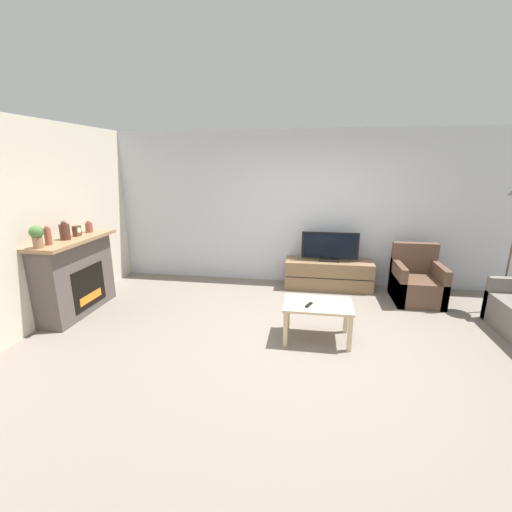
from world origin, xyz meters
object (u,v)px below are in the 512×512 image
at_px(mantel_vase_right, 89,227).
at_px(coffee_table, 318,309).
at_px(tv, 330,248).
at_px(mantel_clock, 77,231).
at_px(tv_stand, 328,275).
at_px(potted_plant, 37,235).
at_px(mantel_vase_centre_left, 65,231).
at_px(remote, 309,305).
at_px(armchair, 416,283).
at_px(fireplace, 75,275).
at_px(mantel_vase_left, 48,236).

relative_size(mantel_vase_right, coffee_table, 0.22).
bearing_deg(mantel_vase_right, tv, 17.61).
relative_size(mantel_clock, tv_stand, 0.10).
distance_m(mantel_vase_right, coffee_table, 3.60).
relative_size(mantel_vase_right, potted_plant, 0.65).
height_order(mantel_vase_centre_left, remote, mantel_vase_centre_left).
xyz_separation_m(mantel_vase_centre_left, armchair, (5.02, 1.34, -0.95)).
xyz_separation_m(tv, armchair, (1.36, -0.35, -0.44)).
relative_size(mantel_vase_right, tv, 0.19).
bearing_deg(coffee_table, armchair, 43.80).
bearing_deg(fireplace, mantel_vase_centre_left, -80.86).
distance_m(tv, coffee_table, 1.90).
height_order(mantel_vase_left, mantel_clock, mantel_vase_left).
height_order(mantel_clock, tv_stand, mantel_clock).
xyz_separation_m(mantel_vase_centre_left, tv, (3.66, 1.69, -0.51)).
bearing_deg(mantel_clock, mantel_vase_centre_left, -90.18).
bearing_deg(mantel_vase_centre_left, fireplace, 99.14).
relative_size(fireplace, mantel_clock, 9.32).
xyz_separation_m(fireplace, armchair, (5.04, 1.24, -0.28)).
height_order(fireplace, mantel_vase_right, mantel_vase_right).
xyz_separation_m(potted_plant, tv, (3.66, 2.18, -0.55)).
bearing_deg(tv_stand, mantel_clock, -158.48).
height_order(fireplace, armchair, fireplace).
xyz_separation_m(tv_stand, coffee_table, (-0.22, -1.86, 0.15)).
bearing_deg(tv_stand, tv, -90.00).
height_order(mantel_clock, armchair, mantel_clock).
distance_m(mantel_vase_left, tv_stand, 4.29).
relative_size(mantel_clock, tv, 0.16).
height_order(fireplace, tv, fireplace).
height_order(mantel_vase_centre_left, mantel_vase_right, mantel_vase_centre_left).
height_order(mantel_vase_right, armchair, mantel_vase_right).
relative_size(mantel_vase_centre_left, mantel_vase_right, 1.43).
relative_size(mantel_vase_left, mantel_vase_right, 1.38).
distance_m(tv_stand, tv, 0.48).
relative_size(tv_stand, armchair, 1.68).
bearing_deg(mantel_vase_right, armchair, 9.24).
bearing_deg(potted_plant, tv, 30.71).
xyz_separation_m(mantel_vase_left, coffee_table, (3.44, 0.14, -0.83)).
bearing_deg(remote, mantel_vase_right, -169.88).
height_order(fireplace, potted_plant, potted_plant).
xyz_separation_m(mantel_vase_left, remote, (3.33, 0.06, -0.75)).
height_order(mantel_clock, coffee_table, mantel_clock).
xyz_separation_m(mantel_vase_left, armchair, (5.02, 1.66, -0.95)).
relative_size(tv, coffee_table, 1.16).
height_order(fireplace, tv_stand, fireplace).
distance_m(fireplace, mantel_vase_left, 0.79).
bearing_deg(mantel_vase_left, tv_stand, 28.67).
xyz_separation_m(mantel_vase_centre_left, coffee_table, (3.44, -0.18, -0.84)).
distance_m(mantel_vase_right, tv_stand, 3.96).
height_order(potted_plant, tv_stand, potted_plant).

